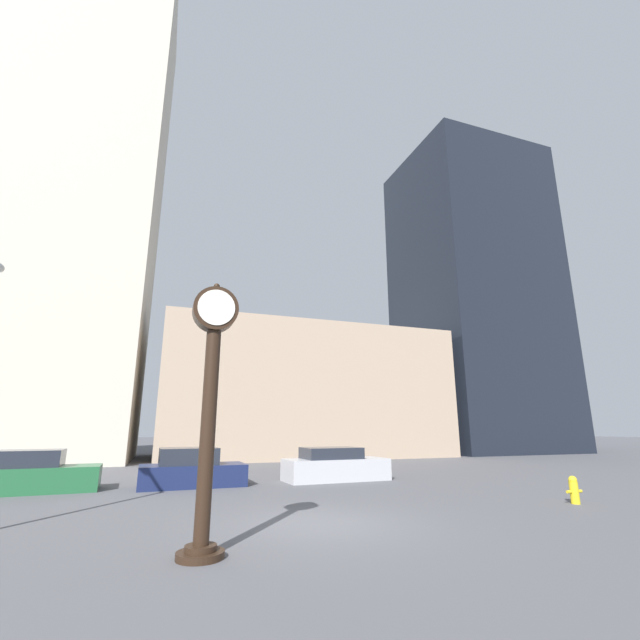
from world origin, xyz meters
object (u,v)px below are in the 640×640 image
object	(u,v)px
street_clock	(210,394)
car_silver	(335,466)
fire_hydrant_near	(574,489)
car_navy	(192,470)
car_green	(25,475)

from	to	relation	value
street_clock	car_silver	size ratio (longest dim) A/B	1.11
car_silver	fire_hydrant_near	size ratio (longest dim) A/B	5.73
street_clock	car_silver	world-z (taller)	street_clock
car_navy	car_green	bearing A→B (deg)	175.93
car_green	fire_hydrant_near	distance (m)	17.98
car_navy	fire_hydrant_near	bearing A→B (deg)	-38.53
car_green	car_silver	xyz separation A→B (m)	(11.50, -0.29, -0.02)
car_silver	fire_hydrant_near	xyz separation A→B (m)	(4.60, -7.74, -0.18)
street_clock	fire_hydrant_near	bearing A→B (deg)	9.79
car_navy	car_silver	bearing A→B (deg)	-2.68
car_green	car_navy	distance (m)	5.57
car_green	fire_hydrant_near	world-z (taller)	car_green
car_silver	fire_hydrant_near	bearing A→B (deg)	-61.84
street_clock	car_navy	size ratio (longest dim) A/B	1.26
street_clock	car_silver	xyz separation A→B (m)	(6.33, 9.62, -2.23)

